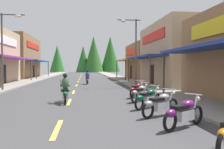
# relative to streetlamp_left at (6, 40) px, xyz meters

# --- Properties ---
(ground) EXTENTS (10.23, 99.38, 0.10)m
(ground) POSITION_rel_streetlamp_left_xyz_m (5.18, 15.40, -4.00)
(ground) COLOR #424244
(sidewalk_left) EXTENTS (2.75, 99.38, 0.12)m
(sidewalk_left) POSITION_rel_streetlamp_left_xyz_m (-1.30, 15.40, -3.89)
(sidewalk_left) COLOR gray
(sidewalk_left) RESTS_ON ground
(sidewalk_right) EXTENTS (2.75, 99.38, 0.12)m
(sidewalk_right) POSITION_rel_streetlamp_left_xyz_m (11.67, 15.40, -3.89)
(sidewalk_right) COLOR gray
(sidewalk_right) RESTS_ON ground
(centerline_dashes) EXTENTS (0.16, 72.59, 0.01)m
(centerline_dashes) POSITION_rel_streetlamp_left_xyz_m (5.18, 17.01, -3.95)
(centerline_dashes) COLOR #E0C64C
(centerline_dashes) RESTS_ON ground
(storefront_left_far) EXTENTS (10.77, 13.46, 6.97)m
(storefront_left_far) POSITION_rel_streetlamp_left_xyz_m (-7.13, 22.93, -0.47)
(storefront_left_far) COLOR olive
(storefront_left_far) RESTS_ON ground
(storefront_right_middle) EXTENTS (8.46, 11.30, 6.38)m
(storefront_right_middle) POSITION_rel_streetlamp_left_xyz_m (16.34, 5.02, -0.76)
(storefront_right_middle) COLOR tan
(storefront_right_middle) RESTS_ON ground
(storefront_right_far) EXTENTS (8.25, 10.29, 5.38)m
(storefront_right_far) POSITION_rel_streetlamp_left_xyz_m (16.23, 16.65, -1.26)
(storefront_right_far) COLOR olive
(storefront_right_far) RESTS_ON ground
(streetlamp_left) EXTENTS (2.12, 0.30, 6.04)m
(streetlamp_left) POSITION_rel_streetlamp_left_xyz_m (0.00, 0.00, 0.00)
(streetlamp_left) COLOR #474C51
(streetlamp_left) RESTS_ON ground
(streetlamp_right) EXTENTS (2.12, 0.30, 6.26)m
(streetlamp_right) POSITION_rel_streetlamp_left_xyz_m (10.38, 2.21, 0.12)
(streetlamp_right) COLOR #474C51
(streetlamp_right) RESTS_ON ground
(motorcycle_parked_right_1) EXTENTS (1.82, 1.30, 1.04)m
(motorcycle_parked_right_1) POSITION_rel_streetlamp_left_xyz_m (9.09, -12.41, -3.46)
(motorcycle_parked_right_1) COLOR black
(motorcycle_parked_right_1) RESTS_ON ground
(motorcycle_parked_right_2) EXTENTS (1.83, 1.27, 1.04)m
(motorcycle_parked_right_2) POSITION_rel_streetlamp_left_xyz_m (8.91, -10.62, -3.46)
(motorcycle_parked_right_2) COLOR black
(motorcycle_parked_right_2) RESTS_ON ground
(motorcycle_parked_right_3) EXTENTS (1.66, 1.51, 1.04)m
(motorcycle_parked_right_3) POSITION_rel_streetlamp_left_xyz_m (8.92, -8.82, -3.46)
(motorcycle_parked_right_3) COLOR black
(motorcycle_parked_right_3) RESTS_ON ground
(motorcycle_parked_right_4) EXTENTS (1.40, 1.74, 1.04)m
(motorcycle_parked_right_4) POSITION_rel_streetlamp_left_xyz_m (9.05, -6.64, -3.46)
(motorcycle_parked_right_4) COLOR black
(motorcycle_parked_right_4) RESTS_ON ground
(motorcycle_parked_right_5) EXTENTS (1.32, 1.80, 1.04)m
(motorcycle_parked_right_5) POSITION_rel_streetlamp_left_xyz_m (9.27, -4.85, -3.46)
(motorcycle_parked_right_5) COLOR black
(motorcycle_parked_right_5) RESTS_ON ground
(rider_cruising_lead) EXTENTS (0.61, 2.14, 1.57)m
(rider_cruising_lead) POSITION_rel_streetlamp_left_xyz_m (5.00, -6.63, -3.30)
(rider_cruising_lead) COLOR black
(rider_cruising_lead) RESTS_ON ground
(rider_cruising_trailing) EXTENTS (0.60, 2.14, 1.57)m
(rider_cruising_trailing) POSITION_rel_streetlamp_left_xyz_m (6.32, 6.88, -3.30)
(rider_cruising_trailing) COLOR black
(rider_cruising_trailing) RESTS_ON ground
(treeline_backdrop) EXTENTS (25.31, 10.02, 12.91)m
(treeline_backdrop) POSITION_rel_streetlamp_left_xyz_m (8.91, 66.68, 1.92)
(treeline_backdrop) COLOR #256823
(treeline_backdrop) RESTS_ON ground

